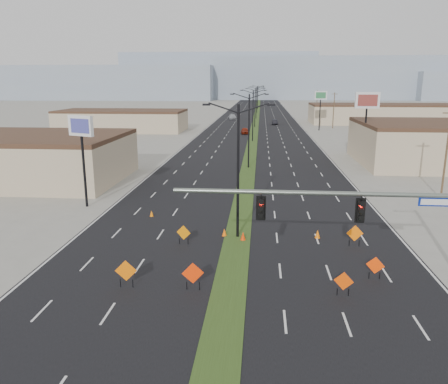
# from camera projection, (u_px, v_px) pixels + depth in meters

# --- Properties ---
(ground) EXTENTS (600.00, 600.00, 0.00)m
(ground) POSITION_uv_depth(u_px,v_px,m) (225.00, 319.00, 21.81)
(ground) COLOR gray
(ground) RESTS_ON ground
(road_surface) EXTENTS (25.00, 400.00, 0.02)m
(road_surface) POSITION_uv_depth(u_px,v_px,m) (255.00, 126.00, 118.43)
(road_surface) COLOR black
(road_surface) RESTS_ON ground
(median_strip) EXTENTS (2.00, 400.00, 0.04)m
(median_strip) POSITION_uv_depth(u_px,v_px,m) (255.00, 126.00, 118.43)
(median_strip) COLOR #2D4117
(median_strip) RESTS_ON ground
(building_sw_far) EXTENTS (30.00, 14.00, 4.50)m
(building_sw_far) POSITION_uv_depth(u_px,v_px,m) (122.00, 121.00, 105.99)
(building_sw_far) COLOR tan
(building_sw_far) RESTS_ON ground
(building_se_far) EXTENTS (44.00, 16.00, 5.00)m
(building_se_far) POSITION_uv_depth(u_px,v_px,m) (389.00, 115.00, 124.40)
(building_se_far) COLOR tan
(building_se_far) RESTS_ON ground
(mesa_west) EXTENTS (180.00, 50.00, 22.00)m
(mesa_west) POSITION_uv_depth(u_px,v_px,m) (84.00, 83.00, 299.40)
(mesa_west) COLOR #8A97AC
(mesa_west) RESTS_ON ground
(mesa_center) EXTENTS (220.00, 50.00, 28.00)m
(mesa_center) POSITION_uv_depth(u_px,v_px,m) (317.00, 78.00, 305.01)
(mesa_center) COLOR #8A97AC
(mesa_center) RESTS_ON ground
(mesa_backdrop) EXTENTS (140.00, 50.00, 32.00)m
(mesa_backdrop) POSITION_uv_depth(u_px,v_px,m) (220.00, 76.00, 329.52)
(mesa_backdrop) COLOR #8A97AC
(mesa_backdrop) RESTS_ON ground
(signal_mast) EXTENTS (16.30, 0.60, 8.00)m
(signal_mast) POSITION_uv_depth(u_px,v_px,m) (398.00, 220.00, 21.88)
(signal_mast) COLOR slate
(signal_mast) RESTS_ON ground
(streetlight_0) EXTENTS (5.15, 0.24, 10.02)m
(streetlight_0) POSITION_uv_depth(u_px,v_px,m) (238.00, 167.00, 32.08)
(streetlight_0) COLOR black
(streetlight_0) RESTS_ON ground
(streetlight_1) EXTENTS (5.15, 0.24, 10.02)m
(streetlight_1) POSITION_uv_depth(u_px,v_px,m) (249.00, 128.00, 59.13)
(streetlight_1) COLOR black
(streetlight_1) RESTS_ON ground
(streetlight_2) EXTENTS (5.15, 0.24, 10.02)m
(streetlight_2) POSITION_uv_depth(u_px,v_px,m) (253.00, 114.00, 86.19)
(streetlight_2) COLOR black
(streetlight_2) RESTS_ON ground
(streetlight_3) EXTENTS (5.15, 0.24, 10.02)m
(streetlight_3) POSITION_uv_depth(u_px,v_px,m) (255.00, 106.00, 113.24)
(streetlight_3) COLOR black
(streetlight_3) RESTS_ON ground
(streetlight_4) EXTENTS (5.15, 0.24, 10.02)m
(streetlight_4) POSITION_uv_depth(u_px,v_px,m) (256.00, 102.00, 140.30)
(streetlight_4) COLOR black
(streetlight_4) RESTS_ON ground
(streetlight_5) EXTENTS (5.15, 0.24, 10.02)m
(streetlight_5) POSITION_uv_depth(u_px,v_px,m) (257.00, 98.00, 167.35)
(streetlight_5) COLOR black
(streetlight_5) RESTS_ON ground
(streetlight_6) EXTENTS (5.15, 0.24, 10.02)m
(streetlight_6) POSITION_uv_depth(u_px,v_px,m) (258.00, 96.00, 194.41)
(streetlight_6) COLOR black
(streetlight_6) RESTS_ON ground
(utility_pole_0) EXTENTS (1.60, 0.20, 9.00)m
(utility_pole_0) POSITION_uv_depth(u_px,v_px,m) (446.00, 153.00, 43.20)
(utility_pole_0) COLOR #4C3823
(utility_pole_0) RESTS_ON ground
(utility_pole_1) EXTENTS (1.60, 0.20, 9.00)m
(utility_pole_1) POSITION_uv_depth(u_px,v_px,m) (365.00, 122.00, 77.02)
(utility_pole_1) COLOR #4C3823
(utility_pole_1) RESTS_ON ground
(utility_pole_2) EXTENTS (1.60, 0.20, 9.00)m
(utility_pole_2) POSITION_uv_depth(u_px,v_px,m) (334.00, 110.00, 110.84)
(utility_pole_2) COLOR #4C3823
(utility_pole_2) RESTS_ON ground
(utility_pole_3) EXTENTS (1.60, 0.20, 9.00)m
(utility_pole_3) POSITION_uv_depth(u_px,v_px,m) (317.00, 103.00, 144.65)
(utility_pole_3) COLOR #4C3823
(utility_pole_3) RESTS_ON ground
(car_left) EXTENTS (2.03, 4.27, 1.41)m
(car_left) POSITION_uv_depth(u_px,v_px,m) (245.00, 131.00, 99.63)
(car_left) COLOR maroon
(car_left) RESTS_ON ground
(car_mid) EXTENTS (1.46, 4.16, 1.37)m
(car_mid) POSITION_uv_depth(u_px,v_px,m) (275.00, 122.00, 121.63)
(car_mid) COLOR black
(car_mid) RESTS_ON ground
(car_far) EXTENTS (2.67, 5.51, 1.55)m
(car_far) POSITION_uv_depth(u_px,v_px,m) (233.00, 117.00, 138.70)
(car_far) COLOR #A2A5AC
(car_far) RESTS_ON ground
(construction_sign_0) EXTENTS (1.25, 0.15, 1.67)m
(construction_sign_0) POSITION_uv_depth(u_px,v_px,m) (126.00, 272.00, 24.95)
(construction_sign_0) COLOR #EC6504
(construction_sign_0) RESTS_ON ground
(construction_sign_1) EXTENTS (1.23, 0.29, 1.66)m
(construction_sign_1) POSITION_uv_depth(u_px,v_px,m) (193.00, 274.00, 24.64)
(construction_sign_1) COLOR #FF3405
(construction_sign_1) RESTS_ON ground
(construction_sign_2) EXTENTS (1.06, 0.32, 1.45)m
(construction_sign_2) POSITION_uv_depth(u_px,v_px,m) (184.00, 233.00, 31.67)
(construction_sign_2) COLOR orange
(construction_sign_2) RESTS_ON ground
(construction_sign_3) EXTENTS (1.04, 0.30, 1.42)m
(construction_sign_3) POSITION_uv_depth(u_px,v_px,m) (344.00, 282.00, 23.99)
(construction_sign_3) COLOR #E74404
(construction_sign_3) RESTS_ON ground
(construction_sign_4) EXTENTS (1.19, 0.09, 1.59)m
(construction_sign_4) POSITION_uv_depth(u_px,v_px,m) (355.00, 234.00, 31.27)
(construction_sign_4) COLOR #FF6A05
(construction_sign_4) RESTS_ON ground
(construction_sign_5) EXTENTS (1.01, 0.42, 1.43)m
(construction_sign_5) POSITION_uv_depth(u_px,v_px,m) (375.00, 266.00, 26.05)
(construction_sign_5) COLOR #FF3E05
(construction_sign_5) RESTS_ON ground
(cone_0) EXTENTS (0.47, 0.47, 0.61)m
(cone_0) POSITION_uv_depth(u_px,v_px,m) (224.00, 232.00, 33.49)
(cone_0) COLOR #FD6205
(cone_0) RESTS_ON ground
(cone_1) EXTENTS (0.41, 0.41, 0.68)m
(cone_1) POSITION_uv_depth(u_px,v_px,m) (243.00, 236.00, 32.57)
(cone_1) COLOR #E33604
(cone_1) RESTS_ON ground
(cone_2) EXTENTS (0.53, 0.53, 0.66)m
(cone_2) POSITION_uv_depth(u_px,v_px,m) (318.00, 234.00, 33.05)
(cone_2) COLOR orange
(cone_2) RESTS_ON ground
(cone_3) EXTENTS (0.40, 0.40, 0.55)m
(cone_3) POSITION_uv_depth(u_px,v_px,m) (152.00, 214.00, 38.41)
(cone_3) COLOR orange
(cone_3) RESTS_ON ground
(pole_sign_west) EXTENTS (2.70, 1.45, 8.58)m
(pole_sign_west) POSITION_uv_depth(u_px,v_px,m) (81.00, 133.00, 39.93)
(pole_sign_west) COLOR black
(pole_sign_west) RESTS_ON ground
(pole_sign_east_near) EXTENTS (3.33, 0.46, 10.19)m
(pole_sign_east_near) POSITION_uv_depth(u_px,v_px,m) (367.00, 106.00, 60.18)
(pole_sign_east_near) COLOR black
(pole_sign_east_near) RESTS_ON ground
(pole_sign_east_far) EXTENTS (3.09, 0.93, 9.46)m
(pole_sign_east_far) POSITION_uv_depth(u_px,v_px,m) (321.00, 98.00, 105.31)
(pole_sign_east_far) COLOR black
(pole_sign_east_far) RESTS_ON ground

